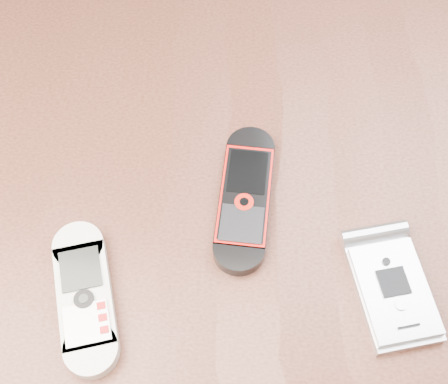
{
  "coord_description": "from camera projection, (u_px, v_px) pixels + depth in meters",
  "views": [
    {
      "loc": [
        0.01,
        -0.29,
        1.28
      ],
      "look_at": [
        0.01,
        0.0,
        0.76
      ],
      "focal_mm": 50.0,
      "sensor_mm": 36.0,
      "label": 1
    }
  ],
  "objects": [
    {
      "name": "nokia_white",
      "position": [
        85.0,
        296.0,
        0.54
      ],
      "size": [
        0.08,
        0.15,
        0.02
      ],
      "primitive_type": "cube",
      "rotation": [
        0.0,
        0.0,
        0.24
      ],
      "color": "beige",
      "rests_on": "table"
    },
    {
      "name": "nokia_black_red",
      "position": [
        245.0,
        197.0,
        0.59
      ],
      "size": [
        0.06,
        0.16,
        0.02
      ],
      "primitive_type": "cube",
      "rotation": [
        0.0,
        0.0,
        -0.1
      ],
      "color": "black",
      "rests_on": "table"
    },
    {
      "name": "ground",
      "position": [
        222.0,
        376.0,
        1.26
      ],
      "size": [
        4.0,
        4.0,
        0.0
      ],
      "primitive_type": "plane",
      "color": "#472B19",
      "rests_on": "ground"
    },
    {
      "name": "motorola_razr",
      "position": [
        393.0,
        288.0,
        0.55
      ],
      "size": [
        0.08,
        0.13,
        0.02
      ],
      "primitive_type": "cube",
      "rotation": [
        0.0,
        0.0,
        0.21
      ],
      "color": "silver",
      "rests_on": "table"
    },
    {
      "name": "table",
      "position": [
        220.0,
        243.0,
        0.69
      ],
      "size": [
        1.2,
        0.8,
        0.75
      ],
      "color": "black",
      "rests_on": "ground"
    }
  ]
}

